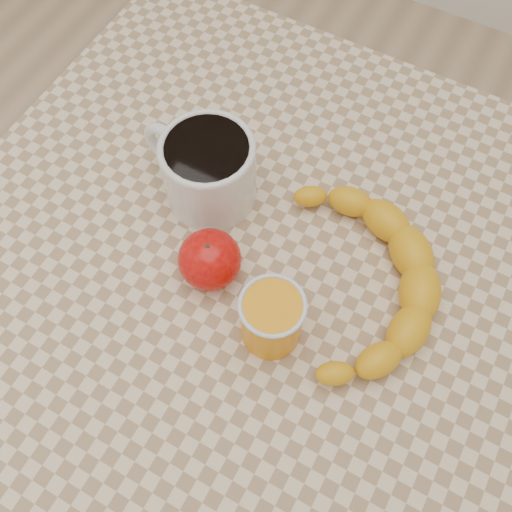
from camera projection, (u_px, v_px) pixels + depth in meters
The scene contains 6 objects.
ground at pixel (256, 403), 1.36m from camera, with size 3.00×3.00×0.00m, color tan.
table at pixel (256, 292), 0.77m from camera, with size 0.80×0.80×0.75m.
coffee_mug at pixel (207, 168), 0.69m from camera, with size 0.17×0.13×0.10m.
orange_juice_glass at pixel (272, 319), 0.61m from camera, with size 0.07×0.07×0.08m.
apple at pixel (210, 259), 0.66m from camera, with size 0.09×0.09×0.07m.
banana at pixel (363, 279), 0.66m from camera, with size 0.31×0.36×0.05m, color gold, non-canonical shape.
Camera 1 is at (0.15, -0.27, 1.37)m, focal length 40.00 mm.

